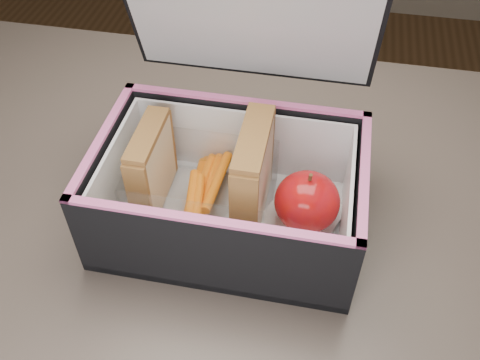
% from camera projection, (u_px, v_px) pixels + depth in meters
% --- Properties ---
extents(kitchen_table, '(1.20, 0.80, 0.75)m').
position_uv_depth(kitchen_table, '(253.00, 285.00, 0.68)').
color(kitchen_table, '#51453E').
rests_on(kitchen_table, ground).
extents(lunch_bag, '(0.29, 0.25, 0.28)m').
position_uv_depth(lunch_bag, '(230.00, 184.00, 0.59)').
color(lunch_bag, black).
rests_on(lunch_bag, kitchen_table).
extents(plastic_tub, '(0.16, 0.11, 0.07)m').
position_uv_depth(plastic_tub, '(202.00, 185.00, 0.61)').
color(plastic_tub, white).
rests_on(plastic_tub, lunch_bag).
extents(sandwich_left, '(0.03, 0.09, 0.10)m').
position_uv_depth(sandwich_left, '(152.00, 166.00, 0.60)').
color(sandwich_left, beige).
rests_on(sandwich_left, plastic_tub).
extents(sandwich_right, '(0.03, 0.11, 0.12)m').
position_uv_depth(sandwich_right, '(253.00, 175.00, 0.58)').
color(sandwich_right, beige).
rests_on(sandwich_right, plastic_tub).
extents(carrot_sticks, '(0.04, 0.14, 0.03)m').
position_uv_depth(carrot_sticks, '(202.00, 194.00, 0.62)').
color(carrot_sticks, orange).
rests_on(carrot_sticks, plastic_tub).
extents(paper_napkin, '(0.10, 0.11, 0.01)m').
position_uv_depth(paper_napkin, '(301.00, 218.00, 0.61)').
color(paper_napkin, white).
rests_on(paper_napkin, lunch_bag).
extents(red_apple, '(0.09, 0.09, 0.08)m').
position_uv_depth(red_apple, '(307.00, 202.00, 0.58)').
color(red_apple, maroon).
rests_on(red_apple, paper_napkin).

